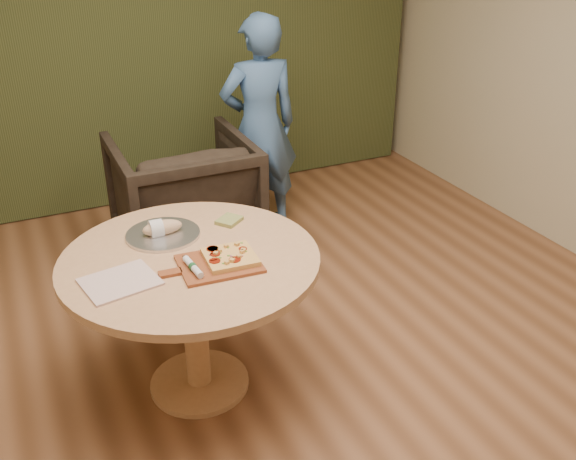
% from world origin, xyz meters
% --- Properties ---
extents(room_shell, '(5.04, 6.04, 2.84)m').
position_xyz_m(room_shell, '(0.00, 0.00, 1.40)').
color(room_shell, brown).
rests_on(room_shell, ground).
extents(curtain, '(4.80, 0.14, 2.78)m').
position_xyz_m(curtain, '(0.00, 2.90, 1.40)').
color(curtain, '#2E3618').
rests_on(curtain, ground).
extents(pedestal_table, '(1.19, 1.19, 0.75)m').
position_xyz_m(pedestal_table, '(-0.30, 0.46, 0.61)').
color(pedestal_table, tan).
rests_on(pedestal_table, ground).
extents(pizza_paddle, '(0.45, 0.30, 0.01)m').
position_xyz_m(pizza_paddle, '(-0.21, 0.33, 0.76)').
color(pizza_paddle, brown).
rests_on(pizza_paddle, pedestal_table).
extents(flatbread_pizza, '(0.23, 0.23, 0.04)m').
position_xyz_m(flatbread_pizza, '(-0.15, 0.34, 0.78)').
color(flatbread_pizza, '#E5B159').
rests_on(flatbread_pizza, pizza_paddle).
extents(cutlery_roll, '(0.04, 0.20, 0.03)m').
position_xyz_m(cutlery_roll, '(-0.33, 0.32, 0.78)').
color(cutlery_roll, silver).
rests_on(cutlery_roll, pizza_paddle).
extents(newspaper, '(0.34, 0.30, 0.01)m').
position_xyz_m(newspaper, '(-0.64, 0.37, 0.76)').
color(newspaper, white).
rests_on(newspaper, pedestal_table).
extents(serving_tray, '(0.36, 0.36, 0.02)m').
position_xyz_m(serving_tray, '(-0.35, 0.71, 0.76)').
color(serving_tray, silver).
rests_on(serving_tray, pedestal_table).
extents(bread_roll, '(0.19, 0.09, 0.09)m').
position_xyz_m(bread_roll, '(-0.36, 0.71, 0.79)').
color(bread_roll, tan).
rests_on(bread_roll, serving_tray).
extents(green_packet, '(0.16, 0.15, 0.02)m').
position_xyz_m(green_packet, '(-0.01, 0.71, 0.76)').
color(green_packet, olive).
rests_on(green_packet, pedestal_table).
extents(armchair, '(0.89, 0.84, 0.91)m').
position_xyz_m(armchair, '(0.07, 1.86, 0.46)').
color(armchair, black).
rests_on(armchair, ground).
extents(person_standing, '(0.59, 0.40, 1.55)m').
position_xyz_m(person_standing, '(0.70, 2.01, 0.78)').
color(person_standing, '#3F6597').
rests_on(person_standing, ground).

